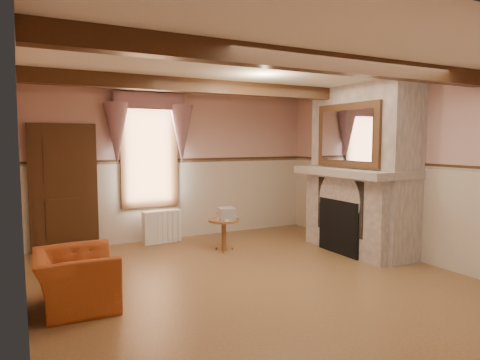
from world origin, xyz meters
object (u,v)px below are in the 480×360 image
armchair (76,279)px  bowl (349,165)px  radiator (162,227)px  mantel_clock (330,161)px  oil_lamp (341,159)px  side_table (224,235)px

armchair → bowl: bearing=-80.8°
radiator → mantel_clock: size_ratio=2.92×
bowl → armchair: bearing=-172.5°
radiator → oil_lamp: size_ratio=2.50×
radiator → bowl: bearing=-39.6°
side_table → bowl: (1.95, -0.89, 1.19)m
radiator → armchair: bearing=-128.7°
armchair → radiator: armchair is taller
armchair → bowl: bowl is taller
side_table → radiator: radiator is taller
armchair → bowl: (4.49, 0.59, 1.14)m
side_table → bowl: bearing=-24.6°
armchair → oil_lamp: size_ratio=3.54×
radiator → bowl: 3.55m
armchair → radiator: size_ratio=1.42×
side_table → oil_lamp: bearing=-19.5°
armchair → side_table: armchair is taller
oil_lamp → bowl: bearing=-90.0°
mantel_clock → oil_lamp: oil_lamp is taller
side_table → oil_lamp: (1.95, -0.69, 1.29)m
side_table → mantel_clock: size_ratio=2.29×
armchair → oil_lamp: (4.49, 0.79, 1.24)m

